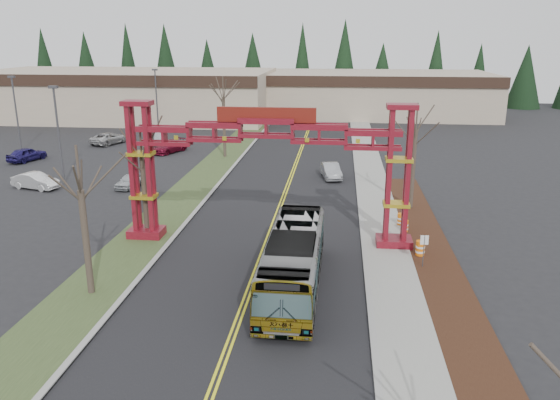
# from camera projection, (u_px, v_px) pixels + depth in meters

# --- Properties ---
(road) EXTENTS (12.00, 110.00, 0.02)m
(road) POSITION_uv_depth(u_px,v_px,m) (279.00, 209.00, 41.73)
(road) COLOR black
(road) RESTS_ON ground
(lane_line_left) EXTENTS (0.12, 100.00, 0.01)m
(lane_line_left) POSITION_uv_depth(u_px,v_px,m) (278.00, 209.00, 41.74)
(lane_line_left) COLOR yellow
(lane_line_left) RESTS_ON road
(lane_line_right) EXTENTS (0.12, 100.00, 0.01)m
(lane_line_right) POSITION_uv_depth(u_px,v_px,m) (281.00, 209.00, 41.72)
(lane_line_right) COLOR yellow
(lane_line_right) RESTS_ON road
(curb_right) EXTENTS (0.30, 110.00, 0.15)m
(curb_right) POSITION_uv_depth(u_px,v_px,m) (360.00, 211.00, 41.07)
(curb_right) COLOR #9C9B97
(curb_right) RESTS_ON ground
(sidewalk_right) EXTENTS (2.60, 110.00, 0.14)m
(sidewalk_right) POSITION_uv_depth(u_px,v_px,m) (380.00, 211.00, 40.92)
(sidewalk_right) COLOR gray
(sidewalk_right) RESTS_ON ground
(landscape_strip) EXTENTS (2.60, 50.00, 0.12)m
(landscape_strip) POSITION_uv_depth(u_px,v_px,m) (454.00, 308.00, 26.37)
(landscape_strip) COLOR black
(landscape_strip) RESTS_ON ground
(grass_median) EXTENTS (4.00, 110.00, 0.08)m
(grass_median) POSITION_uv_depth(u_px,v_px,m) (178.00, 205.00, 42.56)
(grass_median) COLOR #364723
(grass_median) RESTS_ON ground
(curb_left) EXTENTS (0.30, 110.00, 0.15)m
(curb_left) POSITION_uv_depth(u_px,v_px,m) (201.00, 205.00, 42.36)
(curb_left) COLOR #9C9B97
(curb_left) RESTS_ON ground
(gateway_arch) EXTENTS (18.20, 1.60, 8.90)m
(gateway_arch) POSITION_uv_depth(u_px,v_px,m) (267.00, 150.00, 33.36)
(gateway_arch) COLOR #590B16
(gateway_arch) RESTS_ON ground
(retail_building_west) EXTENTS (46.00, 22.30, 7.50)m
(retail_building_west) POSITION_uv_depth(u_px,v_px,m) (128.00, 94.00, 88.52)
(retail_building_west) COLOR #BCA990
(retail_building_west) RESTS_ON ground
(retail_building_east) EXTENTS (38.00, 20.30, 7.00)m
(retail_building_east) POSITION_uv_depth(u_px,v_px,m) (374.00, 93.00, 92.02)
(retail_building_east) COLOR #BCA990
(retail_building_east) RESTS_ON ground
(conifer_treeline) EXTENTS (116.10, 5.60, 13.00)m
(conifer_treeline) POSITION_uv_depth(u_px,v_px,m) (319.00, 71.00, 103.66)
(conifer_treeline) COLOR black
(conifer_treeline) RESTS_ON ground
(transit_bus) EXTENTS (2.74, 11.35, 3.15)m
(transit_bus) POSITION_uv_depth(u_px,v_px,m) (294.00, 261.00, 28.09)
(transit_bus) COLOR #B3B6BB
(transit_bus) RESTS_ON ground
(silver_sedan) EXTENTS (2.27, 4.43, 1.39)m
(silver_sedan) POSITION_uv_depth(u_px,v_px,m) (331.00, 171.00, 50.73)
(silver_sedan) COLOR #A5A8AD
(silver_sedan) RESTS_ON ground
(parked_car_near_a) EXTENTS (1.93, 3.76, 1.22)m
(parked_car_near_a) POSITION_uv_depth(u_px,v_px,m) (130.00, 181.00, 47.57)
(parked_car_near_a) COLOR silver
(parked_car_near_a) RESTS_ON ground
(parked_car_near_b) EXTENTS (4.49, 2.51, 1.40)m
(parked_car_near_b) POSITION_uv_depth(u_px,v_px,m) (36.00, 181.00, 47.11)
(parked_car_near_b) COLOR white
(parked_car_near_b) RESTS_ON ground
(parked_car_mid_a) EXTENTS (3.70, 5.17, 1.39)m
(parked_car_mid_a) POSITION_uv_depth(u_px,v_px,m) (170.00, 146.00, 62.02)
(parked_car_mid_a) COLOR maroon
(parked_car_mid_a) RESTS_ON ground
(parked_car_mid_b) EXTENTS (2.87, 4.67, 1.49)m
(parked_car_mid_b) POSITION_uv_depth(u_px,v_px,m) (27.00, 154.00, 57.70)
(parked_car_mid_b) COLOR navy
(parked_car_mid_b) RESTS_ON ground
(parked_car_far_a) EXTENTS (2.89, 4.82, 1.50)m
(parked_car_far_a) POSITION_uv_depth(u_px,v_px,m) (161.00, 139.00, 66.52)
(parked_car_far_a) COLOR #A0A3A8
(parked_car_far_a) RESTS_ON ground
(parked_car_far_b) EXTENTS (3.92, 5.65, 1.43)m
(parked_car_far_b) POSITION_uv_depth(u_px,v_px,m) (110.00, 138.00, 66.98)
(parked_car_far_b) COLOR #B9B9B9
(parked_car_far_b) RESTS_ON ground
(bare_tree_median_near) EXTENTS (3.38, 3.38, 7.72)m
(bare_tree_median_near) POSITION_uv_depth(u_px,v_px,m) (81.00, 191.00, 26.43)
(bare_tree_median_near) COLOR #382D26
(bare_tree_median_near) RESTS_ON ground
(bare_tree_median_mid) EXTENTS (3.17, 3.17, 7.36)m
(bare_tree_median_mid) POSITION_uv_depth(u_px,v_px,m) (142.00, 159.00, 34.53)
(bare_tree_median_mid) COLOR #382D26
(bare_tree_median_mid) RESTS_ON ground
(bare_tree_median_far) EXTENTS (3.26, 3.26, 8.66)m
(bare_tree_median_far) POSITION_uv_depth(u_px,v_px,m) (223.00, 98.00, 57.95)
(bare_tree_median_far) COLOR #382D26
(bare_tree_median_far) RESTS_ON ground
(bare_tree_right_far) EXTENTS (3.03, 3.03, 8.05)m
(bare_tree_right_far) POSITION_uv_depth(u_px,v_px,m) (416.00, 131.00, 40.12)
(bare_tree_right_far) COLOR #382D26
(bare_tree_right_far) RESTS_ON ground
(light_pole_near) EXTENTS (0.75, 0.37, 8.64)m
(light_pole_near) POSITION_uv_depth(u_px,v_px,m) (58.00, 128.00, 47.62)
(light_pole_near) COLOR #3F3F44
(light_pole_near) RESTS_ON ground
(light_pole_mid) EXTENTS (0.74, 0.37, 8.53)m
(light_pole_mid) POSITION_uv_depth(u_px,v_px,m) (16.00, 108.00, 61.37)
(light_pole_mid) COLOR #3F3F44
(light_pole_mid) RESTS_ON ground
(light_pole_far) EXTENTS (0.73, 0.37, 8.45)m
(light_pole_far) POSITION_uv_depth(u_px,v_px,m) (156.00, 95.00, 75.96)
(light_pole_far) COLOR #3F3F44
(light_pole_far) RESTS_ON ground
(street_sign) EXTENTS (0.46, 0.06, 2.00)m
(street_sign) POSITION_uv_depth(u_px,v_px,m) (424.00, 245.00, 30.59)
(street_sign) COLOR #3F3F44
(street_sign) RESTS_ON ground
(barrel_south) EXTENTS (0.55, 0.55, 1.01)m
(barrel_south) POSITION_uv_depth(u_px,v_px,m) (420.00, 249.00, 32.49)
(barrel_south) COLOR orange
(barrel_south) RESTS_ON ground
(barrel_mid) EXTENTS (0.49, 0.49, 0.90)m
(barrel_mid) POSITION_uv_depth(u_px,v_px,m) (405.00, 227.00, 36.52)
(barrel_mid) COLOR orange
(barrel_mid) RESTS_ON ground
(barrel_north) EXTENTS (0.50, 0.50, 0.93)m
(barrel_north) POSITION_uv_depth(u_px,v_px,m) (401.00, 220.00, 37.76)
(barrel_north) COLOR orange
(barrel_north) RESTS_ON ground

